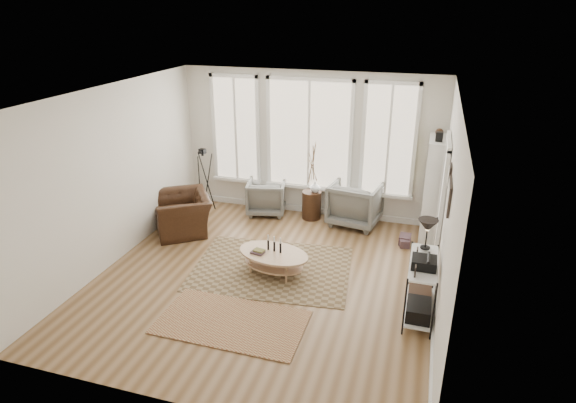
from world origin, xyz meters
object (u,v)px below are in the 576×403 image
(side_table, at_px, (312,182))
(accent_chair, at_px, (183,213))
(low_shelf, at_px, (421,282))
(armchair_left, at_px, (267,197))
(coffee_table, at_px, (273,257))
(bookcase, at_px, (433,189))
(armchair_right, at_px, (356,203))

(side_table, height_order, accent_chair, side_table)
(low_shelf, relative_size, armchair_left, 1.67)
(armchair_left, bearing_deg, side_table, 167.88)
(low_shelf, height_order, side_table, side_table)
(coffee_table, xyz_separation_m, armchair_left, (-0.89, 2.28, 0.07))
(bookcase, distance_m, accent_chair, 4.65)
(accent_chair, bearing_deg, armchair_left, 99.93)
(armchair_right, distance_m, accent_chair, 3.35)
(low_shelf, distance_m, side_table, 3.55)
(bookcase, xyz_separation_m, low_shelf, (-0.06, -2.52, -0.44))
(side_table, bearing_deg, armchair_right, 0.00)
(accent_chair, bearing_deg, side_table, 84.27)
(bookcase, height_order, low_shelf, bookcase)
(armchair_right, bearing_deg, bookcase, -179.69)
(side_table, bearing_deg, armchair_left, 180.00)
(coffee_table, relative_size, side_table, 0.81)
(low_shelf, bearing_deg, coffee_table, 168.48)
(coffee_table, distance_m, side_table, 2.33)
(armchair_left, bearing_deg, low_shelf, 127.21)
(side_table, bearing_deg, accent_chair, -149.88)
(armchair_right, bearing_deg, low_shelf, 125.54)
(bookcase, xyz_separation_m, accent_chair, (-4.50, -1.05, -0.59))
(bookcase, distance_m, side_table, 2.31)
(low_shelf, distance_m, armchair_left, 4.22)
(armchair_left, height_order, armchair_right, armchair_right)
(low_shelf, relative_size, side_table, 0.81)
(coffee_table, height_order, accent_chair, accent_chair)
(low_shelf, bearing_deg, armchair_left, 139.33)
(armchair_left, relative_size, armchair_right, 0.82)
(coffee_table, xyz_separation_m, side_table, (0.07, 2.28, 0.48))
(bookcase, distance_m, low_shelf, 2.56)
(coffee_table, height_order, armchair_left, armchair_left)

